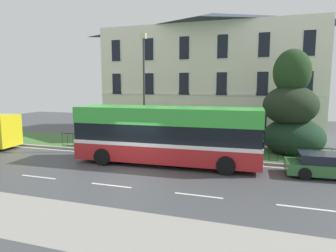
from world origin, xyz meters
The scene contains 8 objects.
ground_plane centered at (0.00, 0.91, -0.02)m, with size 60.00×56.00×0.18m.
georgian_townhouse centered at (1.53, 14.74, 5.55)m, with size 18.80×8.28×10.80m.
iron_verge_railing centered at (1.53, 4.40, 0.62)m, with size 17.76×0.04×0.97m.
evergreen_tree centered at (8.07, 7.16, 2.63)m, with size 3.91×3.82×6.81m.
single_decker_bus centered at (1.24, 2.41, 1.71)m, with size 10.50×2.91×3.26m.
parked_hatchback_00 centered at (9.61, 2.64, 0.57)m, with size 4.40×1.95×1.15m.
street_lamp_post centered at (-1.26, 5.16, 4.47)m, with size 0.36×0.24×7.68m.
litter_bin centered at (-5.40, 5.16, 0.73)m, with size 0.49×0.49×1.21m.
Camera 1 is at (6.48, -13.34, 4.48)m, focal length 32.08 mm.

